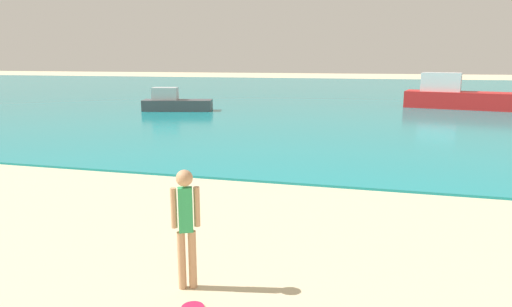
% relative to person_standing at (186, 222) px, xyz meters
% --- Properties ---
extents(water, '(160.00, 60.00, 0.06)m').
position_rel_person_standing_xyz_m(water, '(0.10, 35.06, -0.86)').
color(water, teal).
rests_on(water, ground).
extents(person_standing, '(0.33, 0.21, 1.56)m').
position_rel_person_standing_xyz_m(person_standing, '(0.00, 0.00, 0.00)').
color(person_standing, tan).
rests_on(person_standing, ground).
extents(boat_near, '(4.00, 2.10, 1.30)m').
position_rel_person_standing_xyz_m(boat_near, '(-8.57, 18.19, -0.38)').
color(boat_near, '#4C4C51').
rests_on(boat_near, water).
extents(boat_far, '(6.34, 3.15, 2.06)m').
position_rel_person_standing_xyz_m(boat_far, '(6.91, 23.64, -0.11)').
color(boat_far, red).
rests_on(boat_far, water).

